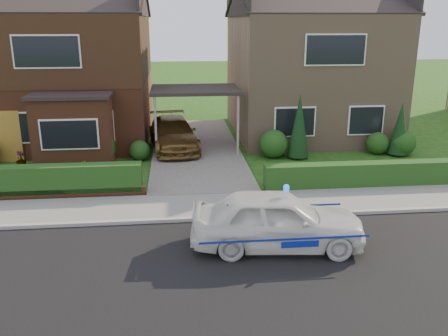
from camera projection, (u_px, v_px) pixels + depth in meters
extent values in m
plane|color=#164512|center=(219.00, 274.00, 10.85)|extent=(120.00, 120.00, 0.00)
cube|color=black|center=(219.00, 274.00, 10.85)|extent=(60.00, 6.00, 0.02)
cube|color=#9E9993|center=(209.00, 219.00, 13.73)|extent=(60.00, 0.16, 0.12)
cube|color=slate|center=(207.00, 206.00, 14.73)|extent=(60.00, 2.00, 0.10)
cube|color=#666059|center=(196.00, 149.00, 21.28)|extent=(3.80, 12.00, 0.12)
cube|color=brown|center=(71.00, 79.00, 22.71)|extent=(7.20, 8.00, 5.80)
cube|color=white|center=(15.00, 128.00, 19.18)|extent=(1.80, 0.08, 1.30)
cube|color=white|center=(94.00, 126.00, 19.49)|extent=(1.60, 0.08, 1.30)
cube|color=white|center=(47.00, 52.00, 18.44)|extent=(2.60, 0.08, 1.30)
cube|color=black|center=(68.00, 47.00, 22.28)|extent=(7.26, 8.06, 2.90)
cube|color=brown|center=(73.00, 131.00, 18.79)|extent=(3.00, 1.40, 2.70)
cube|color=black|center=(70.00, 96.00, 18.37)|extent=(3.20, 1.60, 0.14)
cube|color=#98785D|center=(307.00, 76.00, 23.86)|extent=(7.20, 8.00, 5.80)
cube|color=white|center=(295.00, 122.00, 20.33)|extent=(1.80, 0.08, 1.30)
cube|color=white|center=(366.00, 120.00, 20.65)|extent=(1.60, 0.08, 1.30)
cube|color=white|center=(335.00, 50.00, 19.60)|extent=(2.60, 0.08, 1.30)
cube|color=black|center=(195.00, 90.00, 20.50)|extent=(3.80, 3.00, 0.14)
cylinder|color=gray|center=(156.00, 128.00, 19.40)|extent=(0.10, 0.10, 2.70)
cylinder|color=gray|center=(238.00, 126.00, 19.74)|extent=(0.10, 0.10, 2.70)
cube|color=brown|center=(25.00, 195.00, 15.25)|extent=(7.70, 0.25, 0.36)
cube|color=#113713|center=(27.00, 199.00, 15.45)|extent=(7.50, 0.55, 0.90)
cube|color=#113713|center=(370.00, 187.00, 16.51)|extent=(7.50, 0.55, 0.80)
sphere|color=#113713|center=(99.00, 148.00, 19.09)|extent=(1.32, 1.32, 1.32)
sphere|color=#113713|center=(140.00, 150.00, 19.61)|extent=(0.84, 0.84, 0.84)
sphere|color=#113713|center=(274.00, 144.00, 19.92)|extent=(1.20, 1.20, 1.20)
sphere|color=#113713|center=(378.00, 143.00, 20.51)|extent=(0.96, 0.96, 0.96)
sphere|color=#113713|center=(403.00, 143.00, 20.31)|extent=(1.08, 1.08, 1.08)
cone|color=black|center=(299.00, 128.00, 19.62)|extent=(0.90, 0.90, 2.60)
cone|color=black|center=(400.00, 130.00, 20.12)|extent=(0.90, 0.90, 2.20)
imported|color=silver|center=(277.00, 220.00, 11.93)|extent=(2.18, 4.50, 1.48)
sphere|color=#193FF2|center=(287.00, 189.00, 11.71)|extent=(0.17, 0.17, 0.17)
cube|color=navy|center=(285.00, 238.00, 11.11)|extent=(4.00, 0.02, 0.05)
cube|color=navy|center=(270.00, 209.00, 12.78)|extent=(4.00, 0.01, 0.05)
ellipsoid|color=black|center=(230.00, 213.00, 11.63)|extent=(0.22, 0.17, 0.21)
sphere|color=white|center=(231.00, 215.00, 11.58)|extent=(0.11, 0.11, 0.11)
sphere|color=black|center=(231.00, 208.00, 11.57)|extent=(0.13, 0.13, 0.13)
cone|color=black|center=(229.00, 206.00, 11.56)|extent=(0.04, 0.04, 0.05)
cone|color=black|center=(232.00, 206.00, 11.56)|extent=(0.04, 0.04, 0.05)
imported|color=brown|center=(173.00, 134.00, 20.88)|extent=(2.45, 4.84, 1.35)
imported|color=gray|center=(81.00, 172.00, 16.77)|extent=(0.55, 0.49, 0.83)
imported|color=gray|center=(21.00, 160.00, 18.60)|extent=(0.46, 0.46, 0.66)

